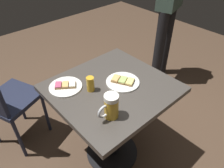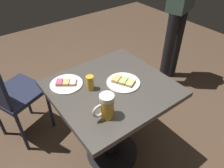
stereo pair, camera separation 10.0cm
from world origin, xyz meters
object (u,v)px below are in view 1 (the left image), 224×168
plate_far (123,81)px  plate_near (66,86)px  cafe_chair (2,97)px  beer_glass_small (90,84)px  patron_standing (170,0)px  beer_mug (111,107)px

plate_far → plate_near: bearing=-34.3°
plate_far → cafe_chair: bearing=-46.6°
beer_glass_small → plate_far: bearing=158.7°
beer_glass_small → patron_standing: patron_standing is taller
beer_glass_small → patron_standing: size_ratio=0.06×
plate_near → beer_mug: 0.40m
plate_near → beer_glass_small: size_ratio=2.18×
plate_far → beer_mug: bearing=33.6°
plate_far → beer_glass_small: bearing=-21.3°
plate_near → beer_mug: beer_mug is taller
cafe_chair → patron_standing: 1.81m
plate_far → beer_mug: size_ratio=1.50×
plate_near → cafe_chair: cafe_chair is taller
plate_near → cafe_chair: bearing=-55.0°
plate_far → beer_mug: beer_mug is taller
beer_glass_small → cafe_chair: (0.42, -0.59, -0.25)m
plate_near → beer_mug: size_ratio=1.43×
plate_near → plate_far: bearing=145.7°
plate_near → plate_far: same height
beer_mug → beer_glass_small: beer_mug is taller
plate_far → beer_mug: 0.33m
beer_mug → beer_glass_small: bearing=-102.6°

